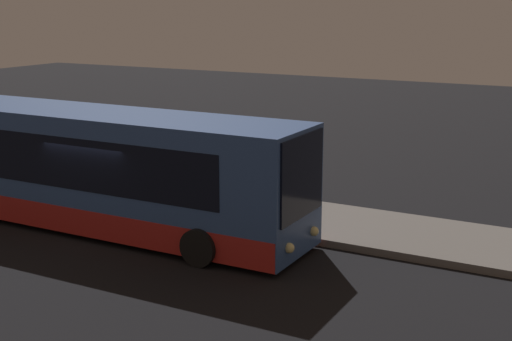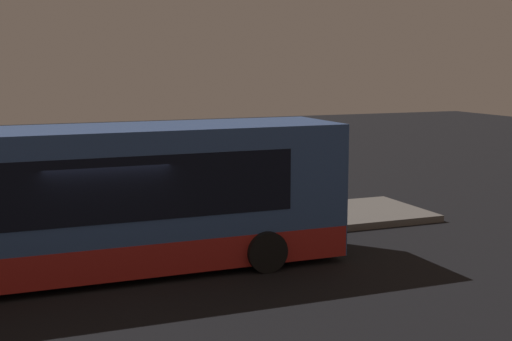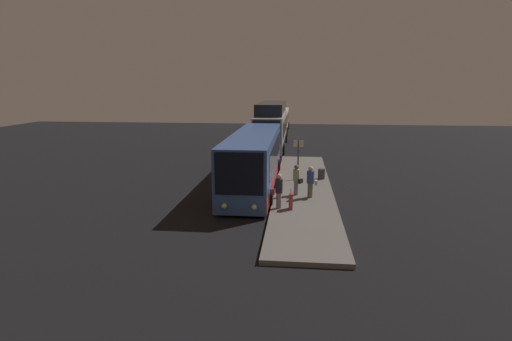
# 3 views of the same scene
# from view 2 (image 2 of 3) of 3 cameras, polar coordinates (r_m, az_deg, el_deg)

# --- Properties ---
(ground) EXTENTS (80.00, 80.00, 0.00)m
(ground) POSITION_cam_2_polar(r_m,az_deg,el_deg) (15.73, -12.15, -8.30)
(ground) COLOR black
(platform) EXTENTS (20.00, 3.20, 0.19)m
(platform) POSITION_cam_2_polar(r_m,az_deg,el_deg) (18.76, -13.88, -5.29)
(platform) COLOR #605B56
(platform) RESTS_ON ground
(bus_lead) EXTENTS (12.66, 2.77, 3.17)m
(bus_lead) POSITION_cam_2_polar(r_m,az_deg,el_deg) (15.49, -15.87, -2.71)
(bus_lead) COLOR #33518C
(bus_lead) RESTS_ON ground
(passenger_boarding) EXTENTS (0.37, 0.54, 1.68)m
(passenger_boarding) POSITION_cam_2_polar(r_m,az_deg,el_deg) (18.41, -0.54, -2.09)
(passenger_boarding) COLOR gray
(passenger_boarding) RESTS_ON platform
(passenger_waiting) EXTENTS (0.54, 0.60, 1.64)m
(passenger_waiting) POSITION_cam_2_polar(r_m,az_deg,el_deg) (18.47, -8.62, -2.22)
(passenger_waiting) COLOR gray
(passenger_waiting) RESTS_ON platform
(passenger_with_bags) EXTENTS (0.39, 0.56, 1.66)m
(passenger_with_bags) POSITION_cam_2_polar(r_m,az_deg,el_deg) (19.26, -7.96, -1.74)
(passenger_with_bags) COLOR #6B604C
(passenger_with_bags) RESTS_ON platform
(suitcase) EXTENTS (0.38, 0.19, 1.00)m
(suitcase) POSITION_cam_2_polar(r_m,az_deg,el_deg) (19.08, -0.96, -3.33)
(suitcase) COLOR maroon
(suitcase) RESTS_ON platform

